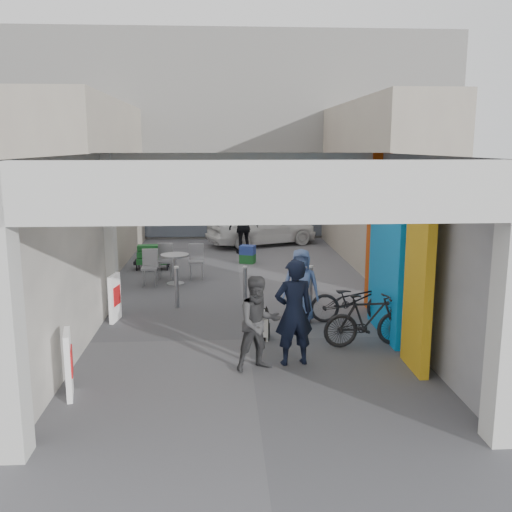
{
  "coord_description": "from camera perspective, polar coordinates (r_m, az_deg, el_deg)",
  "views": [
    {
      "loc": [
        -0.47,
        -10.41,
        3.67
      ],
      "look_at": [
        0.21,
        1.0,
        1.44
      ],
      "focal_mm": 40.0,
      "sensor_mm": 36.0,
      "label": 1
    }
  ],
  "objects": [
    {
      "name": "ground",
      "position": [
        11.04,
        -0.81,
        -8.34
      ],
      "size": [
        90.0,
        90.0,
        0.0
      ],
      "primitive_type": "plane",
      "color": "#545459",
      "rests_on": "ground"
    },
    {
      "name": "arcade_canopy",
      "position": [
        9.74,
        2.56,
        2.98
      ],
      "size": [
        6.4,
        6.45,
        6.4
      ],
      "color": "silver",
      "rests_on": "ground"
    },
    {
      "name": "far_building",
      "position": [
        24.41,
        -2.38,
        11.8
      ],
      "size": [
        18.0,
        4.08,
        8.0
      ],
      "color": "silver",
      "rests_on": "ground"
    },
    {
      "name": "plaza_bldg_left",
      "position": [
        18.39,
        -16.21,
        6.97
      ],
      "size": [
        2.0,
        9.0,
        5.0
      ],
      "primitive_type": "cube",
      "color": "#AAA18D",
      "rests_on": "ground"
    },
    {
      "name": "plaza_bldg_right",
      "position": [
        18.62,
        12.15,
        7.21
      ],
      "size": [
        2.0,
        9.0,
        5.0
      ],
      "primitive_type": "cube",
      "color": "#AAA18D",
      "rests_on": "ground"
    },
    {
      "name": "bollard_left",
      "position": [
        13.15,
        -7.93,
        -3.13
      ],
      "size": [
        0.09,
        0.09,
        0.94
      ],
      "primitive_type": "cylinder",
      "color": "gray",
      "rests_on": "ground"
    },
    {
      "name": "bollard_center",
      "position": [
        13.26,
        -1.09,
        -3.0
      ],
      "size": [
        0.09,
        0.09,
        0.9
      ],
      "primitive_type": "cylinder",
      "color": "gray",
      "rests_on": "ground"
    },
    {
      "name": "bollard_right",
      "position": [
        13.31,
        5.5,
        -2.97
      ],
      "size": [
        0.09,
        0.09,
        0.91
      ],
      "primitive_type": "cylinder",
      "color": "gray",
      "rests_on": "ground"
    },
    {
      "name": "advert_board_near",
      "position": [
        8.95,
        -18.22,
        -10.22
      ],
      "size": [
        0.2,
        0.55,
        1.0
      ],
      "rotation": [
        0.0,
        0.0,
        0.22
      ],
      "color": "silver",
      "rests_on": "ground"
    },
    {
      "name": "advert_board_far",
      "position": [
        12.39,
        -13.93,
        -4.06
      ],
      "size": [
        0.17,
        0.56,
        1.0
      ],
      "rotation": [
        0.0,
        0.0,
        -0.16
      ],
      "color": "silver",
      "rests_on": "ground"
    },
    {
      "name": "cafe_set",
      "position": [
        15.72,
        -8.46,
        -1.29
      ],
      "size": [
        1.6,
        1.29,
        0.97
      ],
      "rotation": [
        0.0,
        0.0,
        0.08
      ],
      "color": "#99999D",
      "rests_on": "ground"
    },
    {
      "name": "produce_stand",
      "position": [
        17.36,
        -10.29,
        -0.38
      ],
      "size": [
        1.08,
        0.58,
        0.71
      ],
      "rotation": [
        0.0,
        0.0,
        0.19
      ],
      "color": "black",
      "rests_on": "ground"
    },
    {
      "name": "crate_stack",
      "position": [
        17.96,
        -0.85,
        0.17
      ],
      "size": [
        0.54,
        0.49,
        0.56
      ],
      "rotation": [
        0.0,
        0.0,
        -0.36
      ],
      "color": "#175221",
      "rests_on": "ground"
    },
    {
      "name": "border_collie",
      "position": [
        10.96,
        0.75,
        -7.01
      ],
      "size": [
        0.25,
        0.49,
        0.68
      ],
      "rotation": [
        0.0,
        0.0,
        -0.12
      ],
      "color": "black",
      "rests_on": "ground"
    },
    {
      "name": "man_with_dog",
      "position": [
        9.61,
        3.8,
        -5.64
      ],
      "size": [
        0.73,
        0.54,
        1.82
      ],
      "primitive_type": "imported",
      "rotation": [
        0.0,
        0.0,
        3.31
      ],
      "color": "black",
      "rests_on": "ground"
    },
    {
      "name": "man_back_turned",
      "position": [
        9.4,
        0.29,
        -6.76
      ],
      "size": [
        0.93,
        0.83,
        1.59
      ],
      "primitive_type": "imported",
      "rotation": [
        0.0,
        0.0,
        0.35
      ],
      "color": "#37383A",
      "rests_on": "ground"
    },
    {
      "name": "man_elderly",
      "position": [
        11.88,
        4.48,
        -3.02
      ],
      "size": [
        0.83,
        0.61,
        1.57
      ],
      "primitive_type": "imported",
      "rotation": [
        0.0,
        0.0,
        -0.15
      ],
      "color": "#5A73AF",
      "rests_on": "ground"
    },
    {
      "name": "man_crates",
      "position": [
        19.45,
        -1.24,
        2.9
      ],
      "size": [
        1.16,
        0.79,
        1.82
      ],
      "primitive_type": "imported",
      "rotation": [
        0.0,
        0.0,
        3.5
      ],
      "color": "black",
      "rests_on": "ground"
    },
    {
      "name": "bicycle_front",
      "position": [
        12.13,
        9.69,
        -4.37
      ],
      "size": [
        1.83,
        0.7,
        0.95
      ],
      "primitive_type": "imported",
      "rotation": [
        0.0,
        0.0,
        1.53
      ],
      "color": "black",
      "rests_on": "ground"
    },
    {
      "name": "bicycle_rear",
      "position": [
        10.74,
        11.1,
        -6.33
      ],
      "size": [
        1.69,
        0.61,
        1.0
      ],
      "primitive_type": "imported",
      "rotation": [
        0.0,
        0.0,
        1.66
      ],
      "color": "black",
      "rests_on": "ground"
    },
    {
      "name": "white_van",
      "position": [
        21.19,
        0.59,
        2.98
      ],
      "size": [
        4.38,
        3.01,
        1.38
      ],
      "primitive_type": "imported",
      "rotation": [
        0.0,
        0.0,
        1.95
      ],
      "color": "white",
      "rests_on": "ground"
    }
  ]
}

